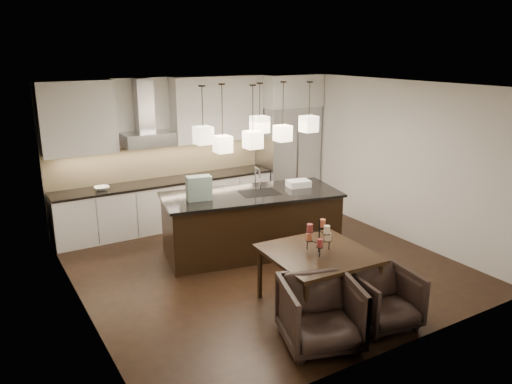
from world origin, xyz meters
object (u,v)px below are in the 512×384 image
refrigerator (288,157)px  island_body (251,224)px  dining_table (317,279)px  armchair_left (320,314)px  armchair_right (384,299)px

refrigerator → island_body: bearing=-137.2°
dining_table → armchair_left: 0.91m
refrigerator → armchair_left: (-2.70, -4.62, -0.68)m
island_body → dining_table: island_body is taller
island_body → armchair_right: island_body is taller
armchair_right → island_body: bearing=103.0°
dining_table → armchair_right: bearing=-59.3°
armchair_right → dining_table: bearing=125.9°
refrigerator → armchair_right: (-1.75, -4.67, -0.73)m
armchair_left → armchair_right: armchair_left is taller
refrigerator → island_body: 2.77m
armchair_left → armchair_right: size_ratio=1.13×
armchair_left → armchair_right: 0.95m
dining_table → armchair_left: (-0.53, -0.74, 0.01)m
dining_table → armchair_right: dining_table is taller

